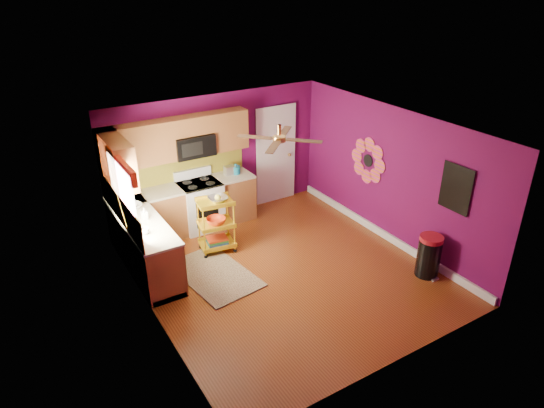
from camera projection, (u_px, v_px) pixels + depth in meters
ground at (285, 271)px, 8.17m from camera, size 5.00×5.00×0.00m
room_envelope at (287, 182)px, 7.47m from camera, size 4.54×5.04×2.52m
lower_cabinets at (168, 225)px, 8.74m from camera, size 2.81×2.31×0.94m
electric_range at (200, 205)px, 9.37m from camera, size 0.76×0.66×1.13m
upper_cabinetry at (159, 146)px, 8.46m from camera, size 2.80×2.30×1.26m
left_window at (122, 183)px, 7.17m from camera, size 0.08×1.35×1.08m
panel_door at (276, 156)px, 10.25m from camera, size 0.95×0.11×2.15m
right_wall_art at (405, 172)px, 8.32m from camera, size 0.04×2.74×1.04m
ceiling_fan at (279, 138)px, 7.32m from camera, size 1.01×1.01×0.26m
shag_rug at (214, 274)px, 8.07m from camera, size 1.20×1.74×0.02m
rolling_cart at (217, 223)px, 8.53m from camera, size 0.67×0.53×1.10m
trash_can at (429, 256)px, 7.93m from camera, size 0.40×0.43×0.73m
teal_kettle at (236, 170)px, 9.55m from camera, size 0.18×0.18×0.21m
toaster at (230, 170)px, 9.50m from camera, size 0.22×0.15×0.18m
soap_bottle_a at (144, 214)px, 7.81m from camera, size 0.09×0.09×0.20m
soap_bottle_b at (132, 206)px, 8.09m from camera, size 0.13×0.13×0.16m
counter_dish at (134, 206)px, 8.21m from camera, size 0.27×0.27×0.07m
counter_cup at (145, 231)px, 7.40m from camera, size 0.12×0.12×0.10m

